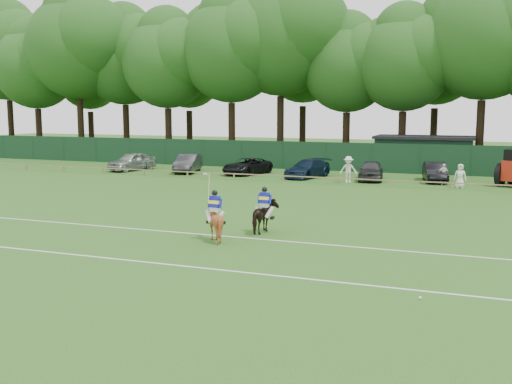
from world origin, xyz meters
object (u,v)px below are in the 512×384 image
at_px(horse_chestnut, 215,222).
at_px(sedan_navy, 307,169).
at_px(sedan_silver, 132,161).
at_px(spectator_mid, 443,174).
at_px(spectator_right, 460,176).
at_px(utility_shed, 424,153).
at_px(estate_black, 435,172).
at_px(hatch_grey, 371,170).
at_px(sedan_grey, 188,163).
at_px(horse_dark, 264,217).
at_px(polo_ball, 420,298).
at_px(spectator_left, 348,170).
at_px(suv_black, 247,166).

height_order(horse_chestnut, sedan_navy, horse_chestnut).
xyz_separation_m(sedan_silver, spectator_mid, (26.24, -0.44, -0.04)).
bearing_deg(spectator_right, utility_shed, 100.55).
height_order(estate_black, utility_shed, utility_shed).
bearing_deg(hatch_grey, sedan_grey, 171.73).
relative_size(horse_dark, sedan_navy, 0.36).
bearing_deg(polo_ball, horse_dark, 136.16).
distance_m(horse_dark, sedan_grey, 25.66).
xyz_separation_m(hatch_grey, estate_black, (4.64, 0.84, -0.03)).
distance_m(spectator_left, utility_shed, 11.63).
bearing_deg(sedan_silver, sedan_navy, 16.46).
bearing_deg(spectator_mid, estate_black, 90.31).
bearing_deg(hatch_grey, utility_shed, 62.65).
height_order(hatch_grey, utility_shed, utility_shed).
xyz_separation_m(polo_ball, utility_shed, (-3.31, 36.81, 1.49)).
height_order(suv_black, polo_ball, suv_black).
height_order(horse_chestnut, polo_ball, horse_chestnut).
bearing_deg(spectator_left, polo_ball, -94.37).
xyz_separation_m(suv_black, sedan_navy, (5.32, -0.46, 0.03)).
relative_size(horse_dark, spectator_left, 0.89).
bearing_deg(horse_chestnut, horse_dark, -118.36).
height_order(spectator_left, spectator_mid, spectator_left).
bearing_deg(utility_shed, spectator_right, -72.51).
distance_m(horse_dark, horse_chestnut, 2.60).
bearing_deg(utility_shed, sedan_navy, -132.95).
distance_m(spectator_mid, spectator_right, 1.93).
relative_size(sedan_navy, spectator_left, 2.50).
distance_m(sedan_navy, spectator_mid, 10.36).
bearing_deg(horse_dark, spectator_mid, -106.13).
xyz_separation_m(hatch_grey, utility_shed, (3.07, 8.73, 0.78)).
bearing_deg(spectator_left, sedan_grey, 150.75).
bearing_deg(horse_chestnut, sedan_grey, -56.38).
xyz_separation_m(horse_dark, spectator_mid, (6.32, 20.29, 0.03)).
distance_m(spectator_right, utility_shed, 11.50).
height_order(spectator_mid, spectator_right, spectator_right).
distance_m(horse_dark, sedan_navy, 21.42).
height_order(spectator_mid, polo_ball, spectator_mid).
distance_m(sedan_grey, spectator_mid, 20.95).
xyz_separation_m(sedan_navy, utility_shed, (8.08, 8.68, 0.83)).
bearing_deg(polo_ball, hatch_grey, 102.81).
height_order(horse_dark, utility_shed, utility_shed).
xyz_separation_m(sedan_silver, suv_black, (10.59, 0.77, -0.12)).
bearing_deg(sedan_silver, spectator_right, 11.28).
xyz_separation_m(spectator_left, spectator_right, (7.82, -0.18, -0.14)).
xyz_separation_m(sedan_navy, spectator_mid, (10.33, -0.75, 0.05)).
xyz_separation_m(hatch_grey, polo_ball, (6.39, -28.09, -0.71)).
relative_size(sedan_silver, spectator_right, 2.80).
bearing_deg(polo_ball, suv_black, 120.32).
xyz_separation_m(horse_chestnut, hatch_grey, (2.39, 23.19, -0.02)).
relative_size(sedan_silver, estate_black, 1.07).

